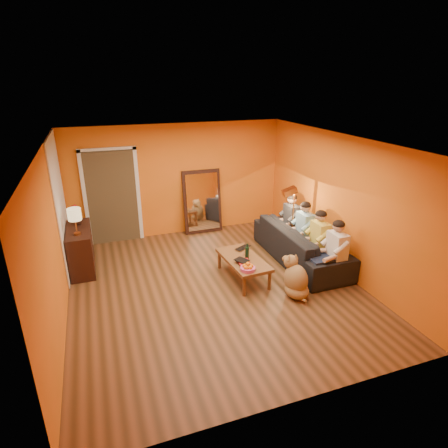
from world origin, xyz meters
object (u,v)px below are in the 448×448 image
object	(u,v)px
person_mid_right	(304,230)
tumbler	(247,253)
person_far_right	(291,221)
mirror_frame	(202,202)
floor_lamp	(293,221)
person_far_left	(336,252)
sideboard	(81,249)
dog	(296,276)
table_lamp	(75,222)
coffee_table	(243,268)
vase	(77,220)
wine_bottle	(247,252)
person_mid_left	(319,240)
sofa	(301,244)
laptop	(245,249)

from	to	relation	value
person_mid_right	tumbler	bearing A→B (deg)	-167.82
person_mid_right	person_far_right	bearing A→B (deg)	90.00
mirror_frame	floor_lamp	xyz separation A→B (m)	(1.46, -1.79, -0.04)
person_far_left	person_far_right	xyz separation A→B (m)	(0.00, 1.65, 0.00)
mirror_frame	sideboard	bearing A→B (deg)	-158.84
dog	person_far_left	distance (m)	0.94
mirror_frame	person_far_right	distance (m)	2.20
table_lamp	person_mid_right	size ratio (longest dim) A/B	0.42
sideboard	person_mid_right	bearing A→B (deg)	-12.81
person_far_right	floor_lamp	bearing A→B (deg)	-115.32
coffee_table	vase	size ratio (longest dim) A/B	6.91
person_mid_right	person_far_right	world-z (taller)	same
mirror_frame	coffee_table	size ratio (longest dim) A/B	1.25
wine_bottle	table_lamp	bearing A→B (deg)	157.99
person_mid_left	person_far_right	xyz separation A→B (m)	(0.00, 1.10, 0.00)
tumbler	mirror_frame	bearing A→B (deg)	94.07
person_far_left	tumbler	size ratio (longest dim) A/B	12.54
tumbler	vase	size ratio (longest dim) A/B	0.55
wine_bottle	vase	size ratio (longest dim) A/B	1.76
table_lamp	sofa	distance (m)	4.38
table_lamp	person_mid_right	distance (m)	4.45
coffee_table	person_mid_left	world-z (taller)	person_mid_left
person_mid_right	sideboard	bearing A→B (deg)	167.19
table_lamp	person_far_right	distance (m)	4.40
table_lamp	tumbler	bearing A→B (deg)	-18.63
sideboard	tumbler	bearing A→B (deg)	-23.68
person_mid_left	laptop	bearing A→B (deg)	160.61
sideboard	table_lamp	distance (m)	0.74
dog	mirror_frame	bearing A→B (deg)	92.88
person_mid_left	vase	bearing A→B (deg)	157.69
coffee_table	wine_bottle	xyz separation A→B (m)	(0.05, -0.05, 0.37)
sideboard	coffee_table	distance (m)	3.18
sideboard	dog	xyz separation A→B (m)	(3.47, -2.26, -0.06)
coffee_table	wine_bottle	world-z (taller)	wine_bottle
sofa	person_far_left	world-z (taller)	person_far_left
floor_lamp	tumbler	world-z (taller)	floor_lamp
coffee_table	tumbler	xyz separation A→B (m)	(0.12, 0.12, 0.26)
wine_bottle	tumbler	bearing A→B (deg)	67.62
floor_lamp	person_mid_right	distance (m)	0.33
laptop	sideboard	bearing A→B (deg)	134.10
person_mid_left	laptop	xyz separation A→B (m)	(-1.35, 0.48, -0.18)
sofa	person_far_left	bearing A→B (deg)	-172.59
person_mid_left	laptop	distance (m)	1.44
table_lamp	vase	size ratio (longest dim) A/B	2.89
sofa	dog	xyz separation A→B (m)	(-0.77, -1.16, 0.00)
coffee_table	vase	world-z (taller)	vase
floor_lamp	dog	xyz separation A→B (m)	(-0.77, -1.55, -0.35)
sideboard	wine_bottle	size ratio (longest dim) A/B	3.81
dog	tumbler	size ratio (longest dim) A/B	7.59
person_mid_left	dog	bearing A→B (deg)	-141.47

